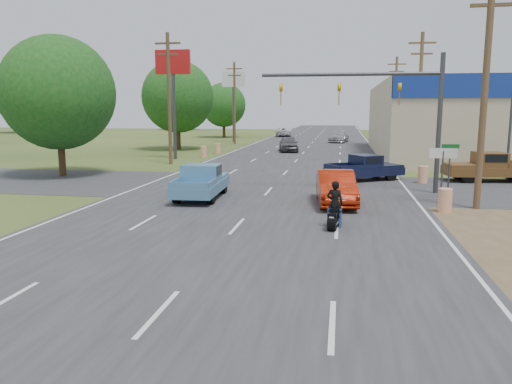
% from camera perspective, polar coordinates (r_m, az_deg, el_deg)
% --- Properties ---
extents(ground, '(200.00, 200.00, 0.00)m').
position_cam_1_polar(ground, '(10.93, -11.10, -13.51)').
color(ground, '#2E451B').
rests_on(ground, ground).
extents(main_road, '(15.00, 180.00, 0.02)m').
position_cam_1_polar(main_road, '(49.70, 5.42, 4.47)').
color(main_road, '#2D2D30').
rests_on(main_road, ground).
extents(cross_road, '(120.00, 10.00, 0.02)m').
position_cam_1_polar(cross_road, '(27.95, 2.01, 0.71)').
color(cross_road, '#2D2D30').
rests_on(cross_road, ground).
extents(utility_pole_1, '(2.00, 0.28, 10.00)m').
position_cam_1_polar(utility_pole_1, '(23.16, 24.74, 11.25)').
color(utility_pole_1, '#4C3823').
rests_on(utility_pole_1, ground).
extents(utility_pole_2, '(2.00, 0.28, 10.00)m').
position_cam_1_polar(utility_pole_2, '(40.82, 18.19, 10.46)').
color(utility_pole_2, '#4C3823').
rests_on(utility_pole_2, ground).
extents(utility_pole_3, '(2.00, 0.28, 10.00)m').
position_cam_1_polar(utility_pole_3, '(58.69, 15.62, 10.10)').
color(utility_pole_3, '#4C3823').
rests_on(utility_pole_3, ground).
extents(utility_pole_5, '(2.00, 0.28, 10.00)m').
position_cam_1_polar(utility_pole_5, '(39.66, -9.90, 10.82)').
color(utility_pole_5, '#4C3823').
rests_on(utility_pole_5, ground).
extents(utility_pole_6, '(2.00, 0.28, 10.00)m').
position_cam_1_polar(utility_pole_6, '(62.80, -2.47, 10.36)').
color(utility_pole_6, '#4C3823').
rests_on(utility_pole_6, ground).
extents(tree_0, '(7.14, 7.14, 8.84)m').
position_cam_1_polar(tree_0, '(34.31, -21.71, 10.47)').
color(tree_0, '#422D19').
rests_on(tree_0, ground).
extents(tree_1, '(7.56, 7.56, 9.36)m').
position_cam_1_polar(tree_1, '(54.20, -8.95, 10.69)').
color(tree_1, '#422D19').
rests_on(tree_1, ground).
extents(tree_2, '(6.72, 6.72, 8.32)m').
position_cam_1_polar(tree_2, '(77.48, -3.71, 9.89)').
color(tree_2, '#422D19').
rests_on(tree_2, ground).
extents(tree_4, '(9.24, 9.24, 11.44)m').
position_cam_1_polar(tree_4, '(102.82, -25.53, 9.92)').
color(tree_4, '#422D19').
rests_on(tree_4, ground).
extents(tree_5, '(7.98, 7.98, 9.88)m').
position_cam_1_polar(tree_5, '(107.67, 24.18, 9.45)').
color(tree_5, '#422D19').
rests_on(tree_5, ground).
extents(tree_6, '(8.82, 8.82, 10.92)m').
position_cam_1_polar(tree_6, '(109.71, -8.33, 10.47)').
color(tree_6, '#422D19').
rests_on(tree_6, ground).
extents(barrel_0, '(0.56, 0.56, 1.00)m').
position_cam_1_polar(barrel_0, '(22.14, 20.80, -0.91)').
color(barrel_0, orange).
rests_on(barrel_0, ground).
extents(barrel_1, '(0.56, 0.56, 1.00)m').
position_cam_1_polar(barrel_1, '(30.49, 18.53, 1.88)').
color(barrel_1, orange).
rests_on(barrel_1, ground).
extents(barrel_2, '(0.56, 0.56, 1.00)m').
position_cam_1_polar(barrel_2, '(45.22, -5.99, 4.60)').
color(barrel_2, orange).
rests_on(barrel_2, ground).
extents(barrel_3, '(0.56, 0.56, 1.00)m').
position_cam_1_polar(barrel_3, '(49.00, -4.39, 4.99)').
color(barrel_3, orange).
rests_on(barrel_3, ground).
extents(pole_sign_left_near, '(3.00, 0.35, 9.20)m').
position_cam_1_polar(pole_sign_left_near, '(43.85, -9.45, 13.11)').
color(pole_sign_left_near, '#3F3F44').
rests_on(pole_sign_left_near, ground).
extents(pole_sign_left_far, '(3.00, 0.35, 9.20)m').
position_cam_1_polar(pole_sign_left_far, '(66.97, -2.60, 11.89)').
color(pole_sign_left_far, '#3F3F44').
rests_on(pole_sign_left_far, ground).
extents(lane_sign, '(1.20, 0.08, 2.52)m').
position_cam_1_polar(lane_sign, '(23.93, 20.56, 3.22)').
color(lane_sign, '#3F3F44').
rests_on(lane_sign, ground).
extents(street_name_sign, '(0.80, 0.08, 2.61)m').
position_cam_1_polar(street_name_sign, '(25.54, 21.23, 2.87)').
color(street_name_sign, '#3F3F44').
rests_on(street_name_sign, ground).
extents(signal_mast, '(9.12, 0.40, 7.00)m').
position_cam_1_polar(signal_mast, '(26.48, 14.57, 10.34)').
color(signal_mast, '#3F3F44').
rests_on(signal_mast, ground).
extents(red_convertible, '(2.04, 4.71, 1.51)m').
position_cam_1_polar(red_convertible, '(22.69, 9.12, 0.47)').
color(red_convertible, '#931B06').
rests_on(red_convertible, ground).
extents(motorcycle, '(0.62, 1.93, 0.98)m').
position_cam_1_polar(motorcycle, '(18.19, 8.94, -2.75)').
color(motorcycle, black).
rests_on(motorcycle, ground).
extents(rider, '(0.63, 0.46, 1.62)m').
position_cam_1_polar(rider, '(18.15, 8.99, -1.57)').
color(rider, black).
rests_on(rider, ground).
extents(blue_pickup, '(2.10, 4.98, 1.63)m').
position_cam_1_polar(blue_pickup, '(24.21, -6.22, 1.25)').
color(blue_pickup, black).
rests_on(blue_pickup, ground).
extents(navy_pickup, '(4.92, 4.06, 1.56)m').
position_cam_1_polar(navy_pickup, '(30.76, 12.44, 2.74)').
color(navy_pickup, black).
rests_on(navy_pickup, ground).
extents(brown_pickup, '(5.47, 2.67, 1.74)m').
position_cam_1_polar(brown_pickup, '(32.70, 25.04, 2.63)').
color(brown_pickup, black).
rests_on(brown_pickup, ground).
extents(distant_car_grey, '(2.52, 4.79, 1.55)m').
position_cam_1_polar(distant_car_grey, '(51.20, 3.74, 5.50)').
color(distant_car_grey, '#4C4C50').
rests_on(distant_car_grey, ground).
extents(distant_car_silver, '(2.87, 5.67, 1.58)m').
position_cam_1_polar(distant_car_silver, '(66.82, 9.44, 6.30)').
color(distant_car_silver, '#A2A2A7').
rests_on(distant_car_silver, ground).
extents(distant_car_white, '(3.13, 5.47, 1.44)m').
position_cam_1_polar(distant_car_white, '(80.36, 3.14, 6.86)').
color(distant_car_white, silver).
rests_on(distant_car_white, ground).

